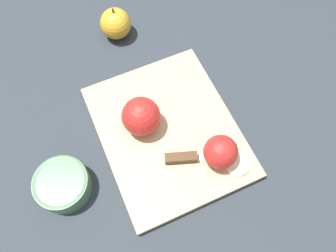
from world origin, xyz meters
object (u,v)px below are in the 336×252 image
object	(u,v)px
apple_whole	(116,24)
apple_half_left	(141,117)
apple_half_right	(221,152)
knife	(185,158)
bowl	(62,184)

from	to	relation	value
apple_whole	apple_half_left	bearing A→B (deg)	-20.54
apple_half_right	knife	distance (m)	0.08
knife	bowl	world-z (taller)	bowl
knife	apple_half_left	bearing A→B (deg)	134.43
apple_half_right	apple_whole	bearing A→B (deg)	-96.71
apple_half_left	bowl	bearing A→B (deg)	-19.91
apple_half_left	apple_whole	xyz separation A→B (m)	(-0.27, 0.10, -0.02)
apple_half_left	apple_half_right	bearing A→B (deg)	93.65
apple_half_left	apple_half_right	distance (m)	0.19
apple_half_right	bowl	world-z (taller)	apple_half_right
knife	bowl	size ratio (longest dim) A/B	1.17
apple_whole	bowl	world-z (taller)	apple_whole
apple_half_left	bowl	xyz separation A→B (m)	(0.02, -0.21, -0.03)
bowl	apple_half_right	bearing A→B (deg)	64.58
knife	apple_whole	xyz separation A→B (m)	(-0.39, 0.07, 0.01)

